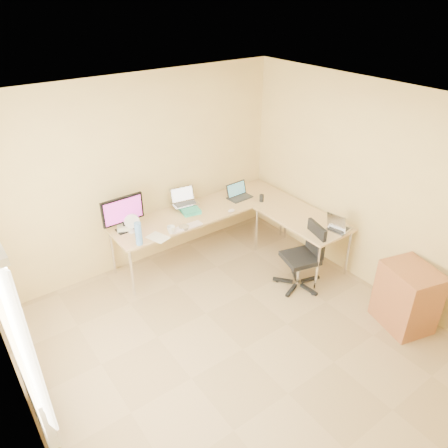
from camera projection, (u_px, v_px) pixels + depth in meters
floor at (243, 349)px, 4.68m from camera, size 4.50×4.50×0.00m
ceiling at (250, 115)px, 3.39m from camera, size 4.50×4.50×0.00m
wall_back at (139, 175)px, 5.61m from camera, size 4.50×0.00×4.50m
wall_left at (11, 349)px, 2.96m from camera, size 0.00×4.50×4.50m
wall_right at (382, 194)px, 5.11m from camera, size 0.00×4.50×4.50m
desk_main at (203, 232)px, 6.17m from camera, size 2.65×0.70×0.73m
desk_return at (300, 240)px, 5.97m from camera, size 0.70×1.30×0.73m
monitor at (123, 214)px, 5.37m from camera, size 0.56×0.19×0.48m
book_stack at (189, 209)px, 5.94m from camera, size 0.30×0.37×0.05m
laptop_center at (185, 197)px, 5.95m from camera, size 0.39×0.32×0.23m
laptop_black at (240, 191)px, 6.25m from camera, size 0.36×0.28×0.22m
keyboard at (186, 227)px, 5.54m from camera, size 0.44×0.13×0.02m
mouse at (231, 211)px, 5.92m from camera, size 0.11×0.08×0.04m
mug at (171, 230)px, 5.41m from camera, size 0.14×0.14×0.10m
cd_stack at (184, 227)px, 5.52m from camera, size 0.15×0.15×0.03m
water_bottle at (138, 234)px, 5.13m from camera, size 0.11×0.11×0.30m
papers at (158, 237)px, 5.33m from camera, size 0.26×0.32×0.01m
white_box at (125, 228)px, 5.47m from camera, size 0.23×0.21×0.07m
desk_fan at (131, 224)px, 5.39m from camera, size 0.23×0.23×0.25m
black_cup at (262, 198)px, 6.18m from camera, size 0.07×0.07×0.11m
laptop_return at (340, 222)px, 5.46m from camera, size 0.37×0.32×0.22m
office_chair at (301, 253)px, 5.43m from camera, size 0.66×0.66×0.90m
cabinet at (406, 299)px, 4.87m from camera, size 0.62×0.70×0.83m
radiator at (36, 395)px, 3.75m from camera, size 0.09×0.80×0.55m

